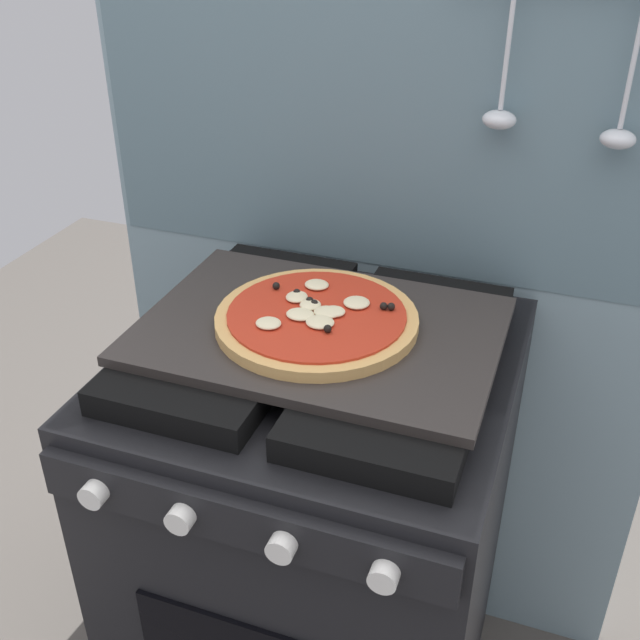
# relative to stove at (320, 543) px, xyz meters

# --- Properties ---
(kitchen_backsplash) EXTENTS (1.10, 0.08, 1.55)m
(kitchen_backsplash) POSITION_rel_stove_xyz_m (0.00, 0.34, 0.34)
(kitchen_backsplash) COLOR #7A939E
(kitchen_backsplash) RESTS_ON ground_plane
(stove) EXTENTS (0.60, 0.64, 0.90)m
(stove) POSITION_rel_stove_xyz_m (0.00, 0.00, 0.00)
(stove) COLOR black
(stove) RESTS_ON ground_plane
(baking_tray) EXTENTS (0.54, 0.38, 0.02)m
(baking_tray) POSITION_rel_stove_xyz_m (0.00, 0.00, 0.46)
(baking_tray) COLOR #2D2826
(baking_tray) RESTS_ON stove
(pizza_left) EXTENTS (0.31, 0.31, 0.03)m
(pizza_left) POSITION_rel_stove_xyz_m (-0.01, -0.00, 0.48)
(pizza_left) COLOR tan
(pizza_left) RESTS_ON baking_tray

